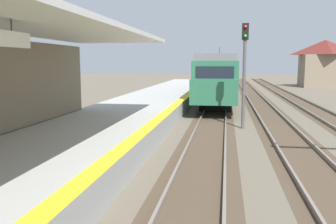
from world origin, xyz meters
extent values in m
cube|color=#A8A8A3|center=(-2.50, 16.00, 0.45)|extent=(5.00, 80.00, 0.90)
cube|color=yellow|center=(-0.25, 16.00, 0.90)|extent=(0.50, 80.00, 0.01)
cube|color=white|center=(-2.20, 10.57, 3.82)|extent=(0.08, 1.40, 0.36)
cylinder|color=#333333|center=(-2.20, 10.57, 4.14)|extent=(0.03, 0.03, 0.27)
cube|color=#4C3D2D|center=(1.90, 20.00, 0.00)|extent=(2.34, 120.00, 0.01)
cube|color=slate|center=(1.18, 20.00, 0.08)|extent=(0.08, 120.00, 0.15)
cube|color=slate|center=(2.62, 20.00, 0.08)|extent=(0.08, 120.00, 0.15)
cube|color=#4C3D2D|center=(5.30, 20.00, 0.00)|extent=(2.34, 120.00, 0.01)
cube|color=slate|center=(4.58, 20.00, 0.08)|extent=(0.08, 120.00, 0.15)
cube|color=slate|center=(6.02, 20.00, 0.08)|extent=(0.08, 120.00, 0.15)
cube|color=#286647|center=(1.90, 34.20, 2.07)|extent=(2.90, 18.00, 2.70)
cube|color=slate|center=(1.90, 34.20, 3.64)|extent=(2.67, 18.00, 0.44)
cube|color=black|center=(1.90, 25.18, 2.48)|extent=(2.32, 0.06, 1.21)
cube|color=#286647|center=(1.90, 24.40, 1.60)|extent=(2.78, 1.60, 1.49)
cube|color=black|center=(3.36, 34.20, 2.48)|extent=(0.04, 15.84, 0.86)
cylinder|color=#333333|center=(1.90, 37.80, 4.31)|extent=(0.06, 0.06, 0.90)
cube|color=black|center=(1.90, 28.35, 0.36)|extent=(2.17, 2.20, 0.72)
cube|color=black|center=(1.90, 40.05, 0.36)|extent=(2.17, 2.20, 0.72)
cylinder|color=#4C4C4C|center=(3.47, 21.25, 2.20)|extent=(0.16, 0.16, 4.40)
cube|color=black|center=(3.47, 21.25, 4.80)|extent=(0.32, 0.24, 0.80)
sphere|color=red|center=(3.47, 21.11, 5.02)|extent=(0.16, 0.16, 0.16)
sphere|color=green|center=(3.47, 21.11, 4.58)|extent=(0.16, 0.16, 0.16)
cube|color=#7F705B|center=(15.80, 55.33, 2.20)|extent=(6.00, 4.80, 4.40)
pyramid|color=maroon|center=(15.80, 55.33, 5.40)|extent=(6.60, 5.28, 2.00)
camera|label=1|loc=(2.60, 2.96, 3.29)|focal=38.52mm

